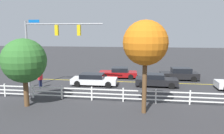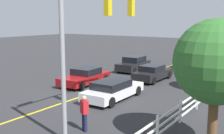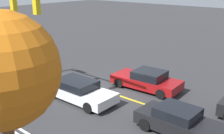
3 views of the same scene
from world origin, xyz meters
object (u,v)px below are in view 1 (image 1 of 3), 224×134
object	(u,v)px
car_2	(118,73)
tree_1	(24,61)
car_0	(156,80)
tree_2	(145,43)
car_4	(180,74)
pedestrian	(40,79)
car_3	(94,79)

from	to	relation	value
car_2	tree_1	xyz separation A→B (m)	(5.78, 11.36, 2.86)
car_0	tree_2	size ratio (longest dim) A/B	0.67
car_2	car_4	xyz separation A→B (m)	(-7.29, 0.22, 0.08)
pedestrian	tree_2	distance (m)	12.33
car_0	tree_1	bearing A→B (deg)	-142.13
car_4	tree_2	size ratio (longest dim) A/B	0.69
car_2	car_4	bearing A→B (deg)	174.88
tree_1	tree_2	xyz separation A→B (m)	(-8.85, 0.16, 1.36)
car_3	tree_1	xyz separation A→B (m)	(3.60, 7.19, 2.86)
car_2	car_3	bearing A→B (deg)	58.95
car_0	car_3	xyz separation A→B (m)	(6.54, 0.40, -0.02)
car_2	car_0	bearing A→B (deg)	135.71
car_2	tree_2	world-z (taller)	tree_2
pedestrian	tree_2	world-z (taller)	tree_2
car_3	car_4	size ratio (longest dim) A/B	1.08
tree_2	car_2	bearing A→B (deg)	-75.08
car_4	pedestrian	bearing A→B (deg)	18.76
pedestrian	tree_2	size ratio (longest dim) A/B	0.26
car_0	car_4	bearing A→B (deg)	51.45
car_2	car_3	xyz separation A→B (m)	(2.19, 4.17, -0.00)
car_0	tree_2	distance (m)	8.91
tree_2	tree_1	bearing A→B (deg)	-1.06
car_0	car_3	bearing A→B (deg)	-175.46
pedestrian	tree_1	distance (m)	6.07
car_3	pedestrian	world-z (taller)	pedestrian
car_3	pedestrian	xyz separation A→B (m)	(5.09, 1.89, 0.30)
car_2	tree_2	bearing A→B (deg)	101.54
car_4	tree_2	bearing A→B (deg)	66.45
car_4	tree_2	world-z (taller)	tree_2
car_3	car_4	xyz separation A→B (m)	(-9.47, -3.95, 0.09)
car_4	car_2	bearing A→B (deg)	-4.81
car_2	pedestrian	world-z (taller)	pedestrian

